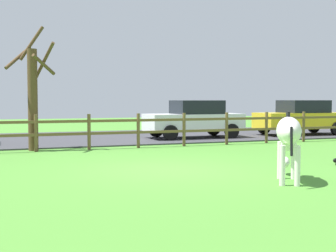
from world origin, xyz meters
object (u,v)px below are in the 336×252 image
Objects in this scene: bare_tree at (33,93)px; zebra at (288,136)px; parked_car_yellow at (301,117)px; parked_car_white at (194,119)px.

zebra is at bearing -60.35° from bare_tree.
parked_car_yellow reaches higher than zebra.
zebra is 0.43× the size of parked_car_white.
zebra is at bearing -102.84° from parked_car_white.
parked_car_white is 5.20m from parked_car_yellow.
parked_car_yellow is at bearing 52.64° from zebra.
parked_car_white is (2.26, 9.92, -0.08)m from zebra.
parked_car_white is (6.63, 2.24, -1.02)m from bare_tree.
parked_car_white is at bearing 77.16° from zebra.
bare_tree reaches higher than parked_car_white.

